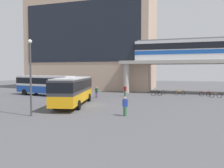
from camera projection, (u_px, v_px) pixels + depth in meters
ground_plane at (114, 96)px, 36.27m from camera, size 120.00×120.00×0.00m
station_building at (94, 42)px, 52.88m from camera, size 27.30×14.86×21.63m
elevated_platform at (203, 65)px, 40.05m from camera, size 28.86×6.41×5.85m
train at (198, 49)px, 40.16m from camera, size 21.98×2.96×3.84m
bus_main at (74, 88)px, 26.33m from camera, size 5.01×11.33×3.22m
bus_secondary at (46, 83)px, 36.68m from camera, size 11.33×4.86×3.22m
bicycle_red at (205, 94)px, 35.93m from camera, size 1.79×0.26×1.04m
bicycle_brown at (216, 95)px, 33.98m from camera, size 1.79×0.24×1.04m
bicycle_black at (156, 93)px, 36.73m from camera, size 1.72×0.60×1.04m
bicycle_green at (160, 92)px, 38.63m from camera, size 1.65×0.80×1.04m
bicycle_orange at (180, 93)px, 37.68m from camera, size 1.76×0.44×1.04m
pedestrian_walking_across at (97, 93)px, 33.55m from camera, size 0.43×0.32×1.66m
pedestrian_at_kerb at (125, 107)px, 20.11m from camera, size 0.48×0.43×1.71m
pedestrian_near_building at (125, 91)px, 35.73m from camera, size 0.47×0.41×1.79m
lamp_post at (31, 71)px, 19.90m from camera, size 0.36×0.36×6.72m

